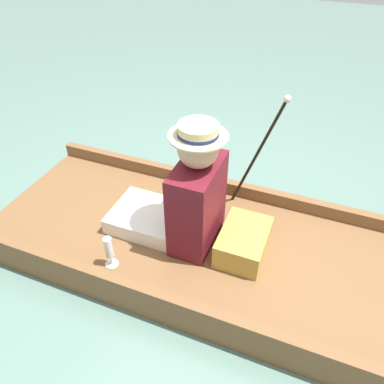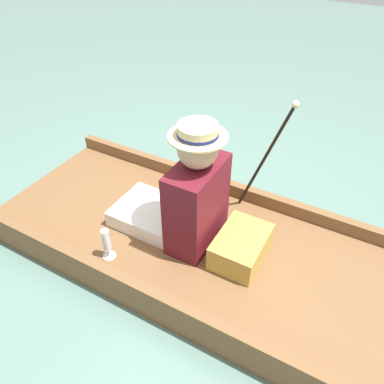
{
  "view_description": "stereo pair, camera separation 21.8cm",
  "coord_description": "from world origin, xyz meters",
  "px_view_note": "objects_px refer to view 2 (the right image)",
  "views": [
    {
      "loc": [
        -1.58,
        -0.61,
        1.87
      ],
      "look_at": [
        0.01,
        0.02,
        0.5
      ],
      "focal_mm": 35.0,
      "sensor_mm": 36.0,
      "label": 1
    },
    {
      "loc": [
        -1.48,
        -0.81,
        1.87
      ],
      "look_at": [
        0.01,
        0.02,
        0.5
      ],
      "focal_mm": 35.0,
      "sensor_mm": 36.0,
      "label": 2
    }
  ],
  "objects_px": {
    "wine_glass": "(106,241)",
    "walking_cane": "(269,150)",
    "seated_person": "(186,197)",
    "teddy_bear": "(214,185)"
  },
  "relations": [
    {
      "from": "seated_person",
      "to": "walking_cane",
      "type": "xyz_separation_m",
      "value": [
        0.46,
        -0.33,
        0.18
      ]
    },
    {
      "from": "wine_glass",
      "to": "teddy_bear",
      "type": "bearing_deg",
      "value": -23.51
    },
    {
      "from": "teddy_bear",
      "to": "wine_glass",
      "type": "xyz_separation_m",
      "value": [
        -0.75,
        0.33,
        -0.04
      ]
    },
    {
      "from": "teddy_bear",
      "to": "wine_glass",
      "type": "bearing_deg",
      "value": 156.49
    },
    {
      "from": "seated_person",
      "to": "teddy_bear",
      "type": "distance_m",
      "value": 0.38
    },
    {
      "from": "wine_glass",
      "to": "walking_cane",
      "type": "height_order",
      "value": "walking_cane"
    },
    {
      "from": "seated_person",
      "to": "wine_glass",
      "type": "distance_m",
      "value": 0.54
    },
    {
      "from": "walking_cane",
      "to": "teddy_bear",
      "type": "bearing_deg",
      "value": 106.89
    },
    {
      "from": "wine_glass",
      "to": "walking_cane",
      "type": "xyz_separation_m",
      "value": [
        0.85,
        -0.65,
        0.36
      ]
    },
    {
      "from": "seated_person",
      "to": "walking_cane",
      "type": "height_order",
      "value": "walking_cane"
    }
  ]
}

